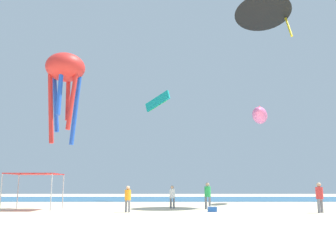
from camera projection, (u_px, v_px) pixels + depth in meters
name	position (u px, v px, depth m)	size (l,w,h in m)	color
ground	(145.00, 215.00, 20.43)	(110.00, 110.00, 0.10)	beige
ocean_strip	(158.00, 199.00, 45.54)	(110.00, 18.37, 0.03)	#28608C
canopy_tent	(35.00, 175.00, 24.32)	(3.35, 2.67, 2.48)	#B2B2B7
person_near_tent	(208.00, 193.00, 25.18)	(0.44, 0.44, 1.87)	slate
person_leftmost	(320.00, 195.00, 21.50)	(0.43, 0.43, 1.83)	slate
person_central	(128.00, 197.00, 21.91)	(0.39, 0.39, 1.63)	slate
person_rightmost	(173.00, 195.00, 25.78)	(0.39, 0.39, 1.66)	slate
cooler_box	(213.00, 209.00, 22.20)	(0.57, 0.37, 0.35)	blue
kite_octopus_red	(66.00, 72.00, 27.50)	(3.19, 3.19, 7.18)	red
kite_delta_black	(263.00, 9.00, 30.02)	(5.31, 5.37, 4.03)	black
kite_parafoil_teal	(158.00, 101.00, 41.10)	(3.02, 2.46, 2.23)	teal
kite_inflatable_pink	(260.00, 115.00, 34.00)	(2.85, 5.05, 1.76)	pink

